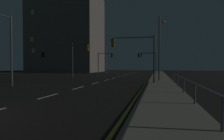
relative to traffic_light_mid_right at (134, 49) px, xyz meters
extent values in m
plane|color=black|center=(-4.30, 3.77, -3.83)|extent=(112.00, 112.00, 0.00)
cube|color=gray|center=(2.85, 3.77, -3.76)|extent=(2.86, 77.00, 0.14)
cube|color=silver|center=(-4.30, -8.73, -3.82)|extent=(0.14, 2.00, 0.01)
cube|color=silver|center=(-4.30, -4.73, -3.82)|extent=(0.14, 2.00, 0.01)
cube|color=silver|center=(-4.30, -0.73, -3.82)|extent=(0.14, 2.00, 0.01)
cube|color=silver|center=(-4.30, 3.27, -3.82)|extent=(0.14, 2.00, 0.01)
cube|color=silver|center=(-4.30, 7.27, -3.82)|extent=(0.14, 2.00, 0.01)
cube|color=silver|center=(-4.30, 11.27, -3.82)|extent=(0.14, 2.00, 0.01)
cube|color=silver|center=(-4.30, 15.27, -3.82)|extent=(0.14, 2.00, 0.01)
cube|color=silver|center=(-4.30, 19.27, -3.82)|extent=(0.14, 2.00, 0.01)
cube|color=silver|center=(-4.30, 23.27, -3.82)|extent=(0.14, 2.00, 0.01)
cube|color=silver|center=(-4.30, 27.27, -3.82)|extent=(0.14, 2.00, 0.01)
cube|color=silver|center=(-4.30, 31.27, -3.82)|extent=(0.14, 2.00, 0.01)
cube|color=gold|center=(1.17, 8.77, -3.82)|extent=(0.14, 53.00, 0.01)
cylinder|color=#2D3033|center=(2.09, 0.25, -1.11)|extent=(0.16, 0.16, 5.16)
cylinder|color=#4C4C51|center=(-0.12, -0.01, 1.23)|extent=(4.44, 0.63, 0.11)
cube|color=olive|center=(-2.33, -0.27, 0.70)|extent=(0.32, 0.37, 0.95)
sphere|color=black|center=(-2.48, -0.29, 1.00)|extent=(0.20, 0.20, 0.20)
sphere|color=black|center=(-2.48, -0.29, 0.70)|extent=(0.20, 0.20, 0.20)
sphere|color=#19D84C|center=(-2.48, -0.29, 0.40)|extent=(0.20, 0.20, 0.20)
cylinder|color=#2D3033|center=(-10.53, 16.72, -1.29)|extent=(0.16, 0.16, 5.07)
cylinder|color=#38383D|center=(-8.96, 16.93, 0.99)|extent=(3.15, 0.52, 0.11)
cube|color=black|center=(-7.40, 17.13, 0.47)|extent=(0.32, 0.37, 0.95)
sphere|color=black|center=(-7.25, 17.15, 0.77)|extent=(0.20, 0.20, 0.20)
sphere|color=black|center=(-7.25, 17.15, 0.47)|extent=(0.20, 0.20, 0.20)
sphere|color=#19D84C|center=(-7.25, 17.15, 0.17)|extent=(0.20, 0.20, 0.20)
cylinder|color=#2D3033|center=(2.11, 21.79, -1.12)|extent=(0.16, 0.16, 5.14)
cylinder|color=#2D3033|center=(0.12, 21.63, 1.20)|extent=(4.00, 0.43, 0.11)
cube|color=black|center=(-1.88, 21.47, 0.68)|extent=(0.31, 0.36, 0.95)
sphere|color=black|center=(-2.03, 21.46, 0.98)|extent=(0.20, 0.20, 0.20)
sphere|color=black|center=(-2.03, 21.46, 0.68)|extent=(0.20, 0.20, 0.20)
sphere|color=#19D84C|center=(-2.03, 21.46, 0.38)|extent=(0.20, 0.20, 0.20)
cylinder|color=#38383D|center=(-10.66, 5.45, -1.04)|extent=(0.16, 0.16, 5.58)
cylinder|color=#38383D|center=(-9.34, 5.44, 1.50)|extent=(2.64, 0.14, 0.11)
cube|color=olive|center=(-8.01, 5.42, 0.98)|extent=(0.28, 0.34, 0.95)
sphere|color=black|center=(-7.86, 5.42, 1.28)|extent=(0.20, 0.20, 0.20)
sphere|color=black|center=(-7.86, 5.42, 0.98)|extent=(0.20, 0.20, 0.20)
sphere|color=#19D84C|center=(-7.86, 5.42, 0.68)|extent=(0.20, 0.20, 0.20)
cylinder|color=#4C4C51|center=(1.66, 23.47, -1.02)|extent=(0.16, 0.16, 5.34)
cylinder|color=#38383D|center=(0.12, 23.32, 1.40)|extent=(3.08, 0.40, 0.11)
cube|color=olive|center=(-1.41, 23.18, 0.88)|extent=(0.31, 0.36, 0.95)
sphere|color=black|center=(-1.57, 23.16, 1.18)|extent=(0.20, 0.20, 0.20)
sphere|color=black|center=(-1.57, 23.16, 0.88)|extent=(0.20, 0.20, 0.20)
sphere|color=#19D84C|center=(-1.57, 23.16, 0.58)|extent=(0.20, 0.20, 0.20)
cylinder|color=#38383D|center=(2.66, 3.85, 0.35)|extent=(0.18, 0.18, 8.08)
cylinder|color=#2D3033|center=(2.92, 4.69, 4.25)|extent=(0.62, 1.71, 0.10)
ellipsoid|color=#F9D172|center=(3.18, 5.53, 4.15)|extent=(0.56, 0.36, 0.24)
cylinder|color=#38383D|center=(-11.16, -5.21, -0.45)|extent=(0.18, 0.18, 6.76)
cylinder|color=#38383D|center=(-11.37, -5.91, 2.78)|extent=(0.53, 1.44, 0.10)
cylinder|color=#4C4C51|center=(-10.42, 22.38, 0.02)|extent=(0.18, 0.18, 7.70)
cylinder|color=#4C4C51|center=(-9.78, 21.63, 3.72)|extent=(1.36, 1.56, 0.10)
ellipsoid|color=#F9D172|center=(-9.14, 20.89, 3.62)|extent=(0.56, 0.36, 0.24)
cylinder|color=#59595E|center=(4.13, -12.40, -3.21)|extent=(0.09, 0.09, 0.95)
cylinder|color=#59595E|center=(4.13, -9.07, -3.21)|extent=(0.09, 0.09, 0.95)
cylinder|color=#59595E|center=(4.13, -5.75, -3.21)|extent=(0.09, 0.09, 0.95)
cylinder|color=#59595E|center=(4.13, -2.42, -3.21)|extent=(0.09, 0.09, 0.95)
cylinder|color=#59595E|center=(4.13, 0.91, -3.21)|extent=(0.09, 0.09, 0.95)
cube|color=slate|center=(4.13, -7.41, -2.74)|extent=(0.06, 16.63, 0.06)
cube|color=#6B6056|center=(-27.83, 31.31, 8.89)|extent=(23.44, 13.33, 25.43)
cube|color=#EACC7A|center=(-36.02, 24.61, 6.65)|extent=(1.10, 0.06, 1.50)
cube|color=black|center=(-31.86, 24.61, 1.68)|extent=(1.10, 0.06, 1.50)
cube|color=#EACC7A|center=(-35.54, 24.61, 3.02)|extent=(1.10, 0.06, 1.50)
cube|color=#EACC7A|center=(-35.64, 24.61, 15.18)|extent=(1.10, 0.06, 1.50)
camera|label=1|loc=(2.39, -17.39, -1.90)|focal=25.56mm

